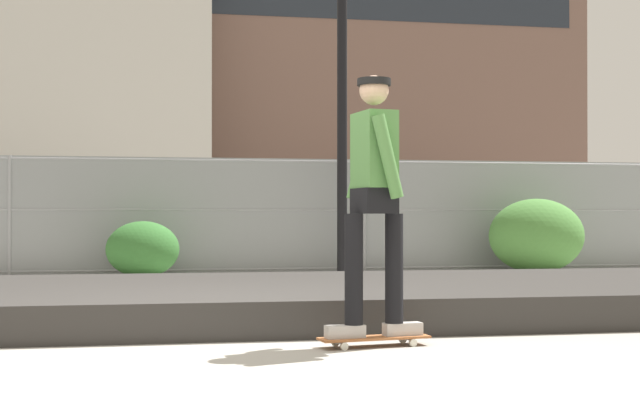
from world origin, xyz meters
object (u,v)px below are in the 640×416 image
Objects in this scene: street_lamp at (342,17)px; shrub_center at (536,236)px; skater at (374,187)px; skateboard at (374,338)px; shrub_left at (143,249)px.

street_lamp reaches higher than shrub_center.
skater is at bearing -121.63° from shrub_center.
shrub_left is at bearing 103.20° from skateboard.
shrub_center reaches higher than skateboard.
shrub_left is at bearing 103.20° from skater.
shrub_left is at bearing 178.74° from shrub_center.
shrub_left reaches higher than skateboard.
street_lamp is 4.69m from shrub_center.
skater is at bearing -100.10° from street_lamp.
skateboard is 0.44× the size of skater.
shrub_left is 0.70× the size of shrub_center.
skater is at bearing -76.80° from shrub_left.
shrub_left is 6.21m from shrub_center.
street_lamp is (1.35, 7.61, 4.02)m from skateboard.
shrub_center is (3.12, -0.34, -3.48)m from street_lamp.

